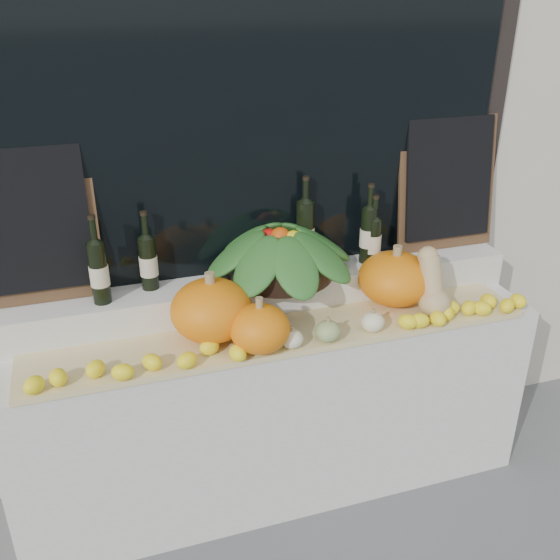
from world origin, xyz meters
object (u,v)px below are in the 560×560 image
object	(u,v)px
wine_bottle_tall	(305,234)
pumpkin_left	(211,310)
pumpkin_right	(395,279)
butternut_squash	(432,287)
produce_bowl	(280,252)

from	to	relation	value
wine_bottle_tall	pumpkin_left	bearing A→B (deg)	-151.26
pumpkin_right	wine_bottle_tall	distance (m)	0.45
butternut_squash	produce_bowl	distance (m)	0.67
pumpkin_right	wine_bottle_tall	xyz separation A→B (m)	(-0.35, 0.22, 0.18)
pumpkin_left	produce_bowl	world-z (taller)	produce_bowl
pumpkin_left	pumpkin_right	size ratio (longest dim) A/B	0.99
pumpkin_left	pumpkin_right	xyz separation A→B (m)	(0.84, 0.05, -0.01)
pumpkin_left	produce_bowl	bearing A→B (deg)	30.59
pumpkin_left	butternut_squash	xyz separation A→B (m)	(0.94, -0.09, 0.00)
pumpkin_left	pumpkin_right	world-z (taller)	pumpkin_left
pumpkin_left	produce_bowl	xyz separation A→B (m)	(0.36, 0.21, 0.12)
pumpkin_left	wine_bottle_tall	bearing A→B (deg)	28.74
butternut_squash	pumpkin_left	bearing A→B (deg)	174.80
pumpkin_left	wine_bottle_tall	distance (m)	0.58
butternut_squash	produce_bowl	xyz separation A→B (m)	(-0.59, 0.30, 0.12)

